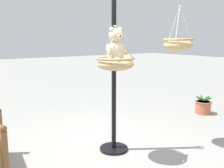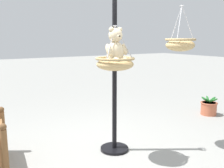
{
  "view_description": "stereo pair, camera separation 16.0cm",
  "coord_description": "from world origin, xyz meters",
  "px_view_note": "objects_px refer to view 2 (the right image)",
  "views": [
    {
      "loc": [
        2.01,
        2.98,
        1.73
      ],
      "look_at": [
        -0.0,
        0.05,
        1.1
      ],
      "focal_mm": 40.76,
      "sensor_mm": 36.0,
      "label": 1
    },
    {
      "loc": [
        1.88,
        3.06,
        1.73
      ],
      "look_at": [
        -0.0,
        0.05,
        1.1
      ],
      "focal_mm": 40.76,
      "sensor_mm": 36.0,
      "label": 2
    }
  ],
  "objects_px": {
    "hanging_basket_left_high": "(180,44)",
    "potted_plant_bushy_green": "(209,107)",
    "display_pole_central": "(114,100)",
    "hanging_basket_with_teddy": "(115,63)",
    "teddy_bear": "(116,48)"
  },
  "relations": [
    {
      "from": "teddy_bear",
      "to": "hanging_basket_left_high",
      "type": "bearing_deg",
      "value": 173.66
    },
    {
      "from": "hanging_basket_with_teddy",
      "to": "potted_plant_bushy_green",
      "type": "bearing_deg",
      "value": -167.1
    },
    {
      "from": "teddy_bear",
      "to": "hanging_basket_with_teddy",
      "type": "bearing_deg",
      "value": -90.0
    },
    {
      "from": "display_pole_central",
      "to": "potted_plant_bushy_green",
      "type": "xyz_separation_m",
      "value": [
        -2.86,
        -0.44,
        -0.63
      ]
    },
    {
      "from": "hanging_basket_left_high",
      "to": "display_pole_central",
      "type": "bearing_deg",
      "value": -22.73
    },
    {
      "from": "teddy_bear",
      "to": "display_pole_central",
      "type": "bearing_deg",
      "value": -118.76
    },
    {
      "from": "hanging_basket_left_high",
      "to": "potted_plant_bushy_green",
      "type": "xyz_separation_m",
      "value": [
        -1.92,
        -0.83,
        -1.47
      ]
    },
    {
      "from": "display_pole_central",
      "to": "potted_plant_bushy_green",
      "type": "distance_m",
      "value": 2.96
    },
    {
      "from": "hanging_basket_with_teddy",
      "to": "teddy_bear",
      "type": "relative_size",
      "value": 1.26
    },
    {
      "from": "hanging_basket_with_teddy",
      "to": "potted_plant_bushy_green",
      "type": "relative_size",
      "value": 1.42
    },
    {
      "from": "display_pole_central",
      "to": "hanging_basket_with_teddy",
      "type": "height_order",
      "value": "display_pole_central"
    },
    {
      "from": "display_pole_central",
      "to": "hanging_basket_with_teddy",
      "type": "bearing_deg",
      "value": 59.04
    },
    {
      "from": "display_pole_central",
      "to": "hanging_basket_with_teddy",
      "type": "relative_size",
      "value": 4.21
    },
    {
      "from": "hanging_basket_left_high",
      "to": "teddy_bear",
      "type": "bearing_deg",
      "value": -6.34
    },
    {
      "from": "hanging_basket_left_high",
      "to": "potted_plant_bushy_green",
      "type": "distance_m",
      "value": 2.56
    }
  ]
}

